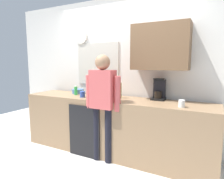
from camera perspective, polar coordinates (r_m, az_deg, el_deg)
ground_plane at (r=3.20m, az=-2.58°, el=-19.85°), size 8.00×8.00×0.00m
kitchen_counter at (r=3.26m, az=0.05°, el=-10.53°), size 3.13×0.64×0.92m
dishwasher_panel at (r=3.17m, az=-8.13°, el=-12.03°), size 0.56×0.02×0.82m
back_wall_assembly at (r=3.43m, az=4.31°, el=5.64°), size 4.73×0.42×2.60m
coffee_maker at (r=3.11m, az=13.50°, el=-0.21°), size 0.20×0.20×0.33m
bottle_amber_beer at (r=3.22m, az=-6.48°, el=-0.33°), size 0.06×0.06×0.23m
bottle_red_vinegar at (r=3.02m, az=-3.22°, el=-0.94°), size 0.06×0.06×0.22m
bottle_green_wine at (r=3.10m, az=-6.58°, el=0.00°), size 0.07×0.07×0.30m
bottle_olive_oil at (r=3.16m, az=2.25°, el=-0.26°), size 0.06×0.06×0.25m
cup_white_mug at (r=2.67m, az=19.59°, el=-3.87°), size 0.08×0.08×0.10m
cup_terracotta_mug at (r=3.11m, az=0.60°, el=-1.87°), size 0.08×0.08×0.09m
cup_blue_mug at (r=3.28m, az=-8.57°, el=-1.38°), size 0.08×0.08×0.10m
mixing_bowl at (r=3.73m, az=-9.87°, el=-0.48°), size 0.22×0.22×0.08m
dish_soap at (r=3.53m, az=-10.46°, el=-0.31°), size 0.06×0.06×0.18m
person_at_sink at (r=2.89m, az=-2.70°, el=-2.91°), size 0.57×0.22×1.60m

